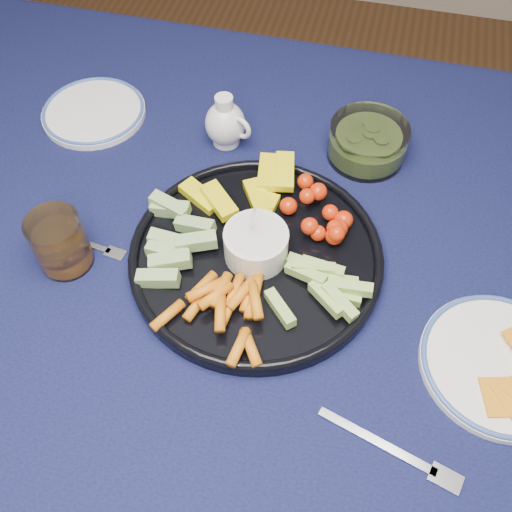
% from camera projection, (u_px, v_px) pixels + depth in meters
% --- Properties ---
extents(dining_table, '(1.67, 1.07, 0.75)m').
position_uv_depth(dining_table, '(247.00, 272.00, 0.96)').
color(dining_table, '#462B17').
rests_on(dining_table, ground).
extents(crudite_platter, '(0.38, 0.38, 0.12)m').
position_uv_depth(crudite_platter, '(254.00, 253.00, 0.85)').
color(crudite_platter, black).
rests_on(crudite_platter, dining_table).
extents(creamer_pitcher, '(0.09, 0.07, 0.10)m').
position_uv_depth(creamer_pitcher, '(226.00, 123.00, 0.98)').
color(creamer_pitcher, white).
rests_on(creamer_pitcher, dining_table).
extents(pickle_bowl, '(0.13, 0.13, 0.06)m').
position_uv_depth(pickle_bowl, '(367.00, 143.00, 0.97)').
color(pickle_bowl, silver).
rests_on(pickle_bowl, dining_table).
extents(cheese_plate, '(0.21, 0.21, 0.03)m').
position_uv_depth(cheese_plate, '(500.00, 363.00, 0.76)').
color(cheese_plate, white).
rests_on(cheese_plate, dining_table).
extents(juice_tumbler, '(0.08, 0.08, 0.09)m').
position_uv_depth(juice_tumbler, '(61.00, 245.00, 0.83)').
color(juice_tumbler, silver).
rests_on(juice_tumbler, dining_table).
extents(fork_left, '(0.15, 0.03, 0.00)m').
position_uv_depth(fork_left, '(89.00, 245.00, 0.88)').
color(fork_left, silver).
rests_on(fork_left, dining_table).
extents(fork_right, '(0.18, 0.07, 0.00)m').
position_uv_depth(fork_right, '(400.00, 454.00, 0.70)').
color(fork_right, silver).
rests_on(fork_right, dining_table).
extents(side_plate_extra, '(0.19, 0.19, 0.02)m').
position_uv_depth(side_plate_extra, '(94.00, 112.00, 1.05)').
color(side_plate_extra, white).
rests_on(side_plate_extra, dining_table).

